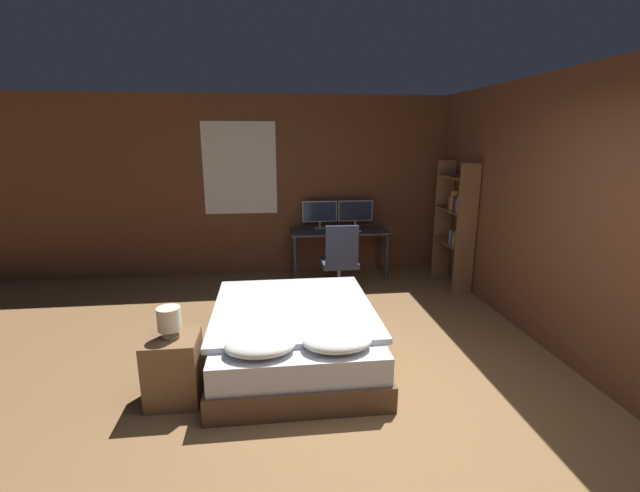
% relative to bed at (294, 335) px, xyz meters
% --- Properties ---
extents(ground_plane, '(20.00, 20.00, 0.00)m').
position_rel_bed_xyz_m(ground_plane, '(0.59, -1.19, -0.26)').
color(ground_plane, brown).
extents(wall_back, '(12.00, 0.08, 2.70)m').
position_rel_bed_xyz_m(wall_back, '(0.57, 2.85, 1.10)').
color(wall_back, brown).
rests_on(wall_back, ground_plane).
extents(wall_side_right, '(0.06, 12.00, 2.70)m').
position_rel_bed_xyz_m(wall_side_right, '(2.57, 0.31, 1.09)').
color(wall_side_right, brown).
rests_on(wall_side_right, ground_plane).
extents(bed, '(1.51, 1.90, 0.58)m').
position_rel_bed_xyz_m(bed, '(0.00, 0.00, 0.00)').
color(bed, brown).
rests_on(bed, ground_plane).
extents(nightstand, '(0.41, 0.41, 0.55)m').
position_rel_bed_xyz_m(nightstand, '(-1.00, -0.53, 0.02)').
color(nightstand, brown).
rests_on(nightstand, ground_plane).
extents(bedside_lamp, '(0.18, 0.18, 0.25)m').
position_rel_bed_xyz_m(bedside_lamp, '(-1.00, -0.53, 0.45)').
color(bedside_lamp, gray).
rests_on(bedside_lamp, nightstand).
extents(desk, '(1.48, 0.57, 0.72)m').
position_rel_bed_xyz_m(desk, '(0.83, 2.50, 0.37)').
color(desk, '#38383D').
rests_on(desk, ground_plane).
extents(monitor_left, '(0.53, 0.16, 0.42)m').
position_rel_bed_xyz_m(monitor_left, '(0.56, 2.68, 0.71)').
color(monitor_left, '#B7B7BC').
rests_on(monitor_left, desk).
extents(monitor_right, '(0.53, 0.16, 0.42)m').
position_rel_bed_xyz_m(monitor_right, '(1.11, 2.68, 0.71)').
color(monitor_right, '#B7B7BC').
rests_on(monitor_right, desk).
extents(keyboard, '(0.36, 0.13, 0.02)m').
position_rel_bed_xyz_m(keyboard, '(0.83, 2.32, 0.47)').
color(keyboard, '#B7B7BC').
rests_on(keyboard, desk).
extents(computer_mouse, '(0.07, 0.05, 0.04)m').
position_rel_bed_xyz_m(computer_mouse, '(1.10, 2.32, 0.48)').
color(computer_mouse, '#B7B7BC').
rests_on(computer_mouse, desk).
extents(office_chair, '(0.52, 0.52, 0.97)m').
position_rel_bed_xyz_m(office_chair, '(0.72, 1.76, 0.13)').
color(office_chair, black).
rests_on(office_chair, ground_plane).
extents(bookshelf, '(0.28, 0.79, 1.76)m').
position_rel_bed_xyz_m(bookshelf, '(2.38, 1.84, 0.73)').
color(bookshelf, brown).
rests_on(bookshelf, ground_plane).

